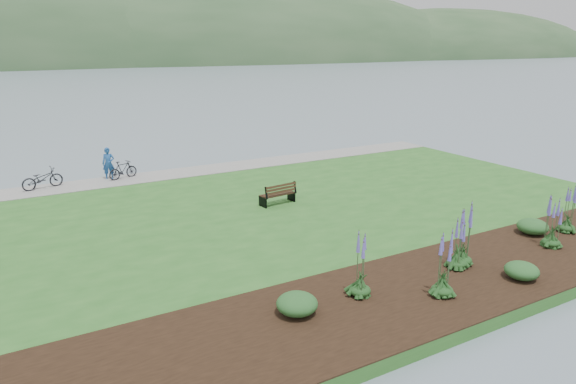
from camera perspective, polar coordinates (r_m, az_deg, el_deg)
name	(u,v)px	position (r m, az deg, el deg)	size (l,w,h in m)	color
ground	(230,216)	(22.51, -6.52, -2.67)	(600.00, 600.00, 0.00)	slate
lawn	(249,225)	(20.71, -4.33, -3.71)	(34.00, 20.00, 0.40)	#265C20
shoreline_path	(179,173)	(28.62, -12.03, 2.06)	(34.00, 2.20, 0.03)	gray
garden_bed	(450,279)	(16.43, 17.59, -9.15)	(24.00, 4.40, 0.04)	black
far_hillside	(84,65)	(191.87, -21.74, 12.98)	(580.00, 80.00, 38.00)	#2C4C2B
park_bench	(279,194)	(22.50, -1.05, -0.18)	(1.66, 0.84, 0.99)	black
person	(108,161)	(28.17, -19.35, 3.29)	(0.72, 0.49, 1.97)	#1F4D8F
bicycle_a	(42,179)	(27.63, -25.64, 1.35)	(1.95, 0.68, 1.02)	black
bicycle_b	(123,170)	(28.11, -17.87, 2.35)	(1.60, 0.46, 0.96)	black
echium_0	(444,267)	(14.98, 16.96, -8.01)	(0.62, 0.62, 2.09)	#153B16
echium_1	(464,236)	(17.12, 19.02, -4.68)	(0.62, 0.62, 2.34)	#153B16
echium_2	(553,225)	(19.89, 27.41, -3.30)	(0.62, 0.62, 1.86)	#153B16
echium_3	(569,209)	(21.69, 28.78, -1.63)	(0.62, 0.62, 2.22)	#153B16
echium_4	(361,266)	(14.46, 8.10, -8.17)	(0.62, 0.62, 2.30)	#153B16
echium_5	(458,248)	(16.94, 18.34, -5.94)	(0.62, 0.62, 1.79)	#153B16
shrub_0	(297,304)	(13.69, 1.01, -12.32)	(1.10, 1.10, 0.55)	#1E4C21
shrub_1	(522,271)	(17.06, 24.53, -7.95)	(1.00, 1.00, 0.50)	#1E4C21
shrub_2	(533,226)	(21.08, 25.54, -3.48)	(1.11, 1.11, 0.55)	#1E4C21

